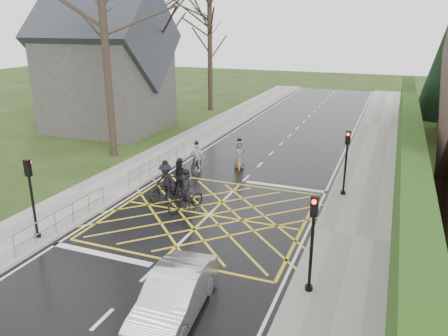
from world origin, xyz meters
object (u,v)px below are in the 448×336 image
Objects in this scene: cyclist_rear at (186,197)px; cyclist_mid at (165,185)px; cyclist_lead at (239,158)px; cyclist_front at (196,160)px; cyclist_back at (180,180)px; car at (174,296)px.

cyclist_mid is (-1.48, 0.84, 0.08)m from cyclist_rear.
cyclist_mid is 5.86m from cyclist_lead.
cyclist_rear is at bearing -75.89° from cyclist_front.
cyclist_back is 3.34m from cyclist_front.
cyclist_mid reaches higher than cyclist_front.
cyclist_rear is at bearing -76.06° from cyclist_back.
cyclist_rear is 1.16× the size of cyclist_front.
cyclist_lead is at bearing 31.50° from cyclist_front.
cyclist_lead is at bearing 95.66° from car.
cyclist_rear reaches higher than car.
cyclist_rear is 2.06m from cyclist_back.
cyclist_mid is 0.51× the size of car.
cyclist_rear is 1.11× the size of cyclist_back.
cyclist_rear is at bearing -115.54° from cyclist_lead.
cyclist_lead is (0.15, 6.47, -0.02)m from cyclist_rear.
cyclist_rear is at bearing 107.31° from car.
cyclist_lead is (1.62, 5.63, -0.09)m from cyclist_mid.
cyclist_back is at bearing 86.58° from cyclist_mid.
car is (4.09, -8.41, -0.01)m from cyclist_back.
car is at bearing -102.31° from cyclist_lead.
cyclist_rear reaches higher than cyclist_mid.
cyclist_back is at bearing 148.84° from cyclist_rear.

